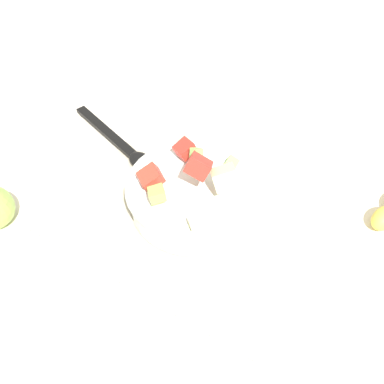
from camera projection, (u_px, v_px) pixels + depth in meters
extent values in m
plane|color=silver|center=(198.00, 212.00, 0.83)|extent=(2.40, 2.40, 0.00)
cube|color=#BCB299|center=(198.00, 210.00, 0.83)|extent=(0.41, 0.36, 0.01)
cylinder|color=white|center=(192.00, 198.00, 0.81)|extent=(0.20, 0.20, 0.05)
torus|color=white|center=(192.00, 188.00, 0.79)|extent=(0.22, 0.22, 0.02)
cube|color=red|center=(185.00, 149.00, 0.83)|extent=(0.04, 0.04, 0.03)
cube|color=#93C160|center=(196.00, 154.00, 0.80)|extent=(0.02, 0.03, 0.03)
cube|color=red|center=(198.00, 168.00, 0.76)|extent=(0.05, 0.05, 0.05)
cube|color=#BC3828|center=(151.00, 177.00, 0.79)|extent=(0.05, 0.05, 0.04)
cube|color=beige|center=(225.00, 178.00, 0.76)|extent=(0.06, 0.05, 0.05)
cube|color=#93C160|center=(231.00, 164.00, 0.82)|extent=(0.03, 0.03, 0.03)
cube|color=#9EC656|center=(157.00, 194.00, 0.75)|extent=(0.04, 0.04, 0.02)
cube|color=#E5D684|center=(200.00, 226.00, 0.74)|extent=(0.05, 0.05, 0.04)
ellipsoid|color=black|center=(141.00, 161.00, 0.90)|extent=(0.06, 0.05, 0.01)
cube|color=black|center=(107.00, 132.00, 0.96)|extent=(0.19, 0.07, 0.01)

